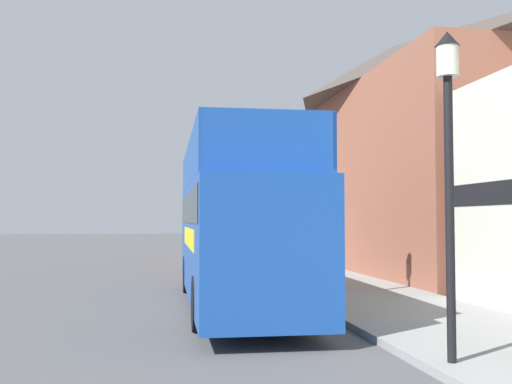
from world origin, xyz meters
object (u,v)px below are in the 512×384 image
Objects in this scene: tour_bus at (236,231)px; lamp_post_second at (321,172)px; lamp_post_nearest at (449,133)px; parked_car_ahead_of_bus at (226,259)px.

tour_bus is 2.21× the size of lamp_post_second.
lamp_post_second is at bearing 8.09° from tour_bus.
tour_bus is at bearing 107.74° from lamp_post_nearest.
parked_car_ahead_of_bus is (0.70, 8.25, -1.24)m from tour_bus.
tour_bus is at bearing -172.86° from lamp_post_second.
lamp_post_nearest is 7.23m from lamp_post_second.
lamp_post_second is (2.33, 0.29, 1.55)m from tour_bus.
parked_car_ahead_of_bus is at bearing 95.72° from lamp_post_nearest.
parked_car_ahead_of_bus is 0.94× the size of lamp_post_nearest.
lamp_post_nearest is (2.22, -6.94, 1.55)m from tour_bus.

